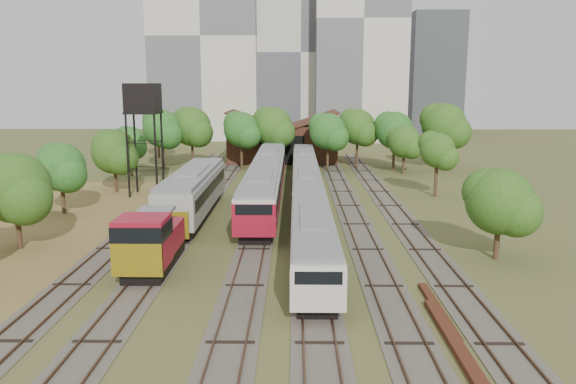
{
  "coord_description": "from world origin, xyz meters",
  "views": [
    {
      "loc": [
        0.89,
        -27.42,
        11.4
      ],
      "look_at": [
        0.29,
        19.07,
        2.5
      ],
      "focal_mm": 35.0,
      "sensor_mm": 36.0,
      "label": 1
    }
  ],
  "objects_px": {
    "railcar_red_set": "(266,180)",
    "water_tower": "(143,101)",
    "railcar_green_set": "(307,190)",
    "shunter_locomotive": "(150,243)"
  },
  "relations": [
    {
      "from": "railcar_green_set",
      "to": "shunter_locomotive",
      "type": "bearing_deg",
      "value": -119.0
    },
    {
      "from": "railcar_green_set",
      "to": "shunter_locomotive",
      "type": "distance_m",
      "value": 20.62
    },
    {
      "from": "shunter_locomotive",
      "to": "water_tower",
      "type": "xyz_separation_m",
      "value": [
        -6.66,
        24.52,
        7.87
      ]
    },
    {
      "from": "water_tower",
      "to": "shunter_locomotive",
      "type": "bearing_deg",
      "value": -74.81
    },
    {
      "from": "shunter_locomotive",
      "to": "railcar_green_set",
      "type": "bearing_deg",
      "value": 61.0
    },
    {
      "from": "railcar_green_set",
      "to": "shunter_locomotive",
      "type": "xyz_separation_m",
      "value": [
        -10.0,
        -18.04,
        0.1
      ]
    },
    {
      "from": "railcar_red_set",
      "to": "water_tower",
      "type": "relative_size",
      "value": 2.99
    },
    {
      "from": "railcar_red_set",
      "to": "shunter_locomotive",
      "type": "height_order",
      "value": "railcar_red_set"
    },
    {
      "from": "railcar_red_set",
      "to": "water_tower",
      "type": "xyz_separation_m",
      "value": [
        -12.66,
        2.28,
        7.7
      ]
    },
    {
      "from": "railcar_green_set",
      "to": "shunter_locomotive",
      "type": "relative_size",
      "value": 6.43
    }
  ]
}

